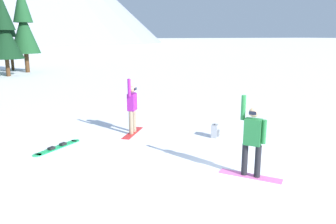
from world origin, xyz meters
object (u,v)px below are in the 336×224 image
loose_snowboard_far_spare (57,147)px  pine_tree_twin (10,39)px  snowboarder_midground (132,108)px  backpack_grey (215,131)px  snowboarder_foreground (252,140)px  pine_tree_broad (23,25)px  pine_tree_leaning (4,32)px

loose_snowboard_far_spare → pine_tree_twin: (-1.85, 26.83, 3.09)m
snowboarder_midground → backpack_grey: 3.00m
snowboarder_foreground → snowboarder_midground: bearing=108.2°
snowboarder_midground → backpack_grey: bearing=-32.6°
snowboarder_midground → loose_snowboard_far_spare: 2.86m
loose_snowboard_far_spare → pine_tree_broad: 24.53m
loose_snowboard_far_spare → pine_tree_twin: pine_tree_twin is taller
pine_tree_broad → pine_tree_twin: (-1.34, 2.70, -1.27)m
pine_tree_leaning → pine_tree_twin: bearing=87.6°
pine_tree_broad → pine_tree_twin: pine_tree_broad is taller
snowboarder_foreground → pine_tree_twin: pine_tree_twin is taller
snowboarder_midground → pine_tree_twin: bearing=99.7°
snowboarder_midground → pine_tree_twin: pine_tree_twin is taller
snowboarder_foreground → pine_tree_leaning: 26.35m
pine_tree_broad → pine_tree_twin: 3.27m
snowboarder_foreground → loose_snowboard_far_spare: size_ratio=1.28×
loose_snowboard_far_spare → pine_tree_twin: size_ratio=0.28×
backpack_grey → pine_tree_leaning: pine_tree_leaning is taller
snowboarder_foreground → pine_tree_broad: size_ratio=0.25×
snowboarder_foreground → pine_tree_leaning: size_ratio=0.30×
backpack_grey → pine_tree_leaning: (-7.17, 22.24, 3.48)m
pine_tree_leaning → pine_tree_twin: 5.56m
snowboarder_midground → pine_tree_leaning: 21.38m
loose_snowboard_far_spare → backpack_grey: (5.09, -0.94, 0.19)m
loose_snowboard_far_spare → pine_tree_broad: bearing=91.2°
snowboarder_midground → pine_tree_leaning: (-4.72, 20.67, 2.75)m
snowboarder_midground → pine_tree_twin: size_ratio=0.35×
snowboarder_foreground → pine_tree_leaning: pine_tree_leaning is taller
backpack_grey → pine_tree_leaning: size_ratio=0.07×
snowboarder_foreground → loose_snowboard_far_spare: 5.97m
pine_tree_leaning → pine_tree_twin: size_ratio=1.18×
pine_tree_broad → backpack_grey: bearing=-77.4°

